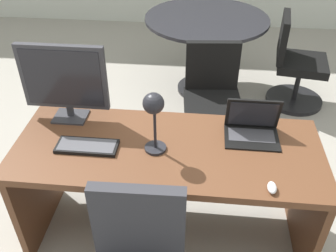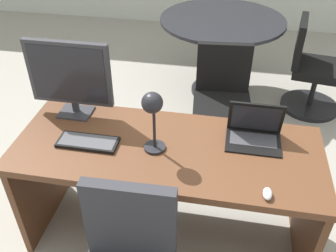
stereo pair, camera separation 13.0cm
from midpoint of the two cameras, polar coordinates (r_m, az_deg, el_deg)
ground at (r=3.72m, az=1.29°, el=2.46°), size 12.00×12.00×0.00m
desk at (r=2.24m, az=-1.65°, el=-6.62°), size 1.72×0.69×0.76m
monitor at (r=2.25m, az=-17.27°, el=6.77°), size 0.50×0.16×0.48m
laptop at (r=2.17m, az=11.08°, el=0.26°), size 0.31×0.23×0.22m
keyboard at (r=2.12m, az=-13.99°, el=-3.05°), size 0.34×0.14×0.02m
mouse at (r=1.87m, az=13.68°, el=-9.20°), size 0.04×0.08×0.03m
desk_lamp at (r=1.88m, az=-4.18°, el=2.26°), size 0.12×0.14×0.37m
meeting_table at (r=3.79m, az=4.78°, el=13.48°), size 1.19×1.19×0.80m
meeting_chair_near at (r=3.86m, az=17.85°, el=8.29°), size 0.56×0.56×0.88m
meeting_chair_far at (r=3.12m, az=5.47°, el=2.76°), size 0.56×0.56×0.87m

